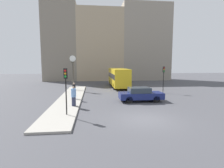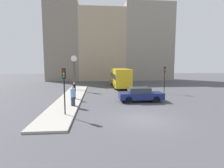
{
  "view_description": "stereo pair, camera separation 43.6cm",
  "coord_description": "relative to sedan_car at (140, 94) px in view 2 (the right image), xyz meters",
  "views": [
    {
      "loc": [
        -3.66,
        -11.72,
        3.93
      ],
      "look_at": [
        -1.62,
        7.13,
        1.74
      ],
      "focal_mm": 28.0,
      "sensor_mm": 36.0,
      "label": 1
    },
    {
      "loc": [
        -3.23,
        -11.76,
        3.93
      ],
      "look_at": [
        -1.62,
        7.13,
        1.74
      ],
      "focal_mm": 28.0,
      "sensor_mm": 36.0,
      "label": 2
    }
  ],
  "objects": [
    {
      "name": "ground_plane",
      "position": [
        -1.27,
        -5.97,
        -0.75
      ],
      "size": [
        120.0,
        120.0,
        0.0
      ],
      "primitive_type": "plane",
      "color": "#47474C"
    },
    {
      "name": "sidewalk_corner",
      "position": [
        -7.5,
        1.93,
        -0.68
      ],
      "size": [
        2.57,
        19.81,
        0.15
      ],
      "primitive_type": "cube",
      "color": "#A39E93",
      "rests_on": "ground_plane"
    },
    {
      "name": "building_row",
      "position": [
        -1.16,
        24.7,
        8.0
      ],
      "size": [
        29.84,
        5.0,
        18.09
      ],
      "color": "gray",
      "rests_on": "ground_plane"
    },
    {
      "name": "sedan_car",
      "position": [
        0.0,
        0.0,
        0.0
      ],
      "size": [
        4.55,
        1.83,
        1.48
      ],
      "color": "navy",
      "rests_on": "ground_plane"
    },
    {
      "name": "bus_distant",
      "position": [
        -0.64,
        11.82,
        1.02
      ],
      "size": [
        2.48,
        9.88,
        3.13
      ],
      "color": "gold",
      "rests_on": "ground_plane"
    },
    {
      "name": "traffic_light_near",
      "position": [
        -6.94,
        -4.65,
        1.89
      ],
      "size": [
        0.26,
        0.24,
        3.46
      ],
      "color": "black",
      "rests_on": "sidewalk_corner"
    },
    {
      "name": "traffic_light_far",
      "position": [
        4.46,
        4.8,
        1.81
      ],
      "size": [
        0.26,
        0.24,
        3.57
      ],
      "color": "black",
      "rests_on": "ground_plane"
    },
    {
      "name": "street_clock",
      "position": [
        -7.86,
        8.33,
        1.96
      ],
      "size": [
        0.97,
        0.38,
        5.04
      ],
      "color": "#4C473D",
      "rests_on": "sidewalk_corner"
    },
    {
      "name": "pedestrian_black_jacket",
      "position": [
        -7.0,
        1.33,
        0.29
      ],
      "size": [
        0.32,
        0.32,
        1.76
      ],
      "color": "#2D334C",
      "rests_on": "sidewalk_corner"
    },
    {
      "name": "pedestrian_blue_stripe",
      "position": [
        -6.7,
        -1.92,
        0.27
      ],
      "size": [
        0.43,
        0.43,
        1.77
      ],
      "color": "#2D334C",
      "rests_on": "sidewalk_corner"
    }
  ]
}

